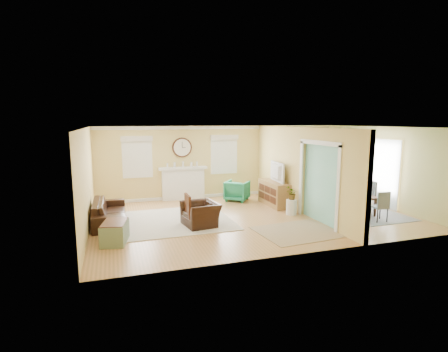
{
  "coord_description": "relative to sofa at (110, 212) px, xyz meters",
  "views": [
    {
      "loc": [
        -3.84,
        -9.2,
        2.78
      ],
      "look_at": [
        -0.8,
        0.3,
        1.2
      ],
      "focal_mm": 28.0,
      "sensor_mm": 36.0,
      "label": 1
    }
  ],
  "objects": [
    {
      "name": "french_doors",
      "position": [
        8.45,
        -0.62,
        0.78
      ],
      "size": [
        0.06,
        1.7,
        2.2
      ],
      "color": "white",
      "rests_on": "ground"
    },
    {
      "name": "potted_plant",
      "position": [
        5.18,
        -0.75,
        0.33
      ],
      "size": [
        0.46,
        0.44,
        0.39
      ],
      "primitive_type": "imported",
      "rotation": [
        0.0,
        0.0,
        3.71
      ],
      "color": "#337F33",
      "rests_on": "garden_stool"
    },
    {
      "name": "eames_chair",
      "position": [
        2.32,
        -1.01,
        0.0
      ],
      "size": [
        0.99,
        1.09,
        0.63
      ],
      "primitive_type": "imported",
      "rotation": [
        0.0,
        0.0,
        -1.42
      ],
      "color": "black",
      "rests_on": "floor"
    },
    {
      "name": "garden_stool",
      "position": [
        5.18,
        -0.75,
        -0.09
      ],
      "size": [
        0.31,
        0.31,
        0.45
      ],
      "primitive_type": "cylinder",
      "color": "white",
      "rests_on": "floor"
    },
    {
      "name": "sofa",
      "position": [
        0.0,
        0.0,
        0.0
      ],
      "size": [
        0.87,
        2.17,
        0.63
      ],
      "primitive_type": "imported",
      "rotation": [
        0.0,
        0.0,
        1.56
      ],
      "color": "black",
      "rests_on": "floor"
    },
    {
      "name": "green_chair",
      "position": [
        4.26,
        1.49,
        0.04
      ],
      "size": [
        1.07,
        1.07,
        0.7
      ],
      "primitive_type": "imported",
      "rotation": [
        0.0,
        0.0,
        2.46
      ],
      "color": "#116838",
      "rests_on": "floor"
    },
    {
      "name": "rug_grey",
      "position": [
        7.1,
        -0.96,
        -0.31
      ],
      "size": [
        2.48,
        3.1,
        0.01
      ],
      "primitive_type": "cube",
      "color": "slate",
      "rests_on": "floor"
    },
    {
      "name": "dining_chair_e",
      "position": [
        7.66,
        -1.03,
        0.23
      ],
      "size": [
        0.47,
        0.47,
        0.92
      ],
      "color": "slate",
      "rests_on": "floor"
    },
    {
      "name": "wall_front",
      "position": [
        4.0,
        -3.62,
        0.98
      ],
      "size": [
        9.0,
        0.02,
        2.6
      ],
      "primitive_type": "cube",
      "color": "#E1C36C",
      "rests_on": "ground"
    },
    {
      "name": "dining_chair_s",
      "position": [
        7.17,
        -2.12,
        0.19
      ],
      "size": [
        0.41,
        0.41,
        0.86
      ],
      "color": "slate",
      "rests_on": "floor"
    },
    {
      "name": "wall_back",
      "position": [
        4.0,
        2.38,
        0.98
      ],
      "size": [
        9.0,
        0.02,
        2.6
      ],
      "primitive_type": "cube",
      "color": "#E1C36C",
      "rests_on": "ground"
    },
    {
      "name": "fireplace",
      "position": [
        2.5,
        2.26,
        0.28
      ],
      "size": [
        1.7,
        0.3,
        1.17
      ],
      "color": "white",
      "rests_on": "ground"
    },
    {
      "name": "dining_chair_w",
      "position": [
        6.5,
        -0.99,
        0.26
      ],
      "size": [
        0.47,
        0.47,
        0.98
      ],
      "color": "white",
      "rests_on": "floor"
    },
    {
      "name": "wall_left",
      "position": [
        -0.5,
        -0.62,
        0.98
      ],
      "size": [
        0.02,
        6.0,
        2.6
      ],
      "primitive_type": "cube",
      "color": "#E1C36C",
      "rests_on": "ground"
    },
    {
      "name": "wall_clock",
      "position": [
        2.5,
        2.35,
        1.53
      ],
      "size": [
        0.7,
        0.07,
        0.7
      ],
      "color": "#441F11",
      "rests_on": "wall_back"
    },
    {
      "name": "credenza",
      "position": [
        5.2,
        0.48,
        0.08
      ],
      "size": [
        0.51,
        1.5,
        0.8
      ],
      "color": "olive",
      "rests_on": "floor"
    },
    {
      "name": "pendant",
      "position": [
        7.0,
        -0.62,
        1.89
      ],
      "size": [
        0.3,
        0.3,
        0.55
      ],
      "color": "gold",
      "rests_on": "ceiling"
    },
    {
      "name": "wall_right",
      "position": [
        8.5,
        -0.62,
        0.98
      ],
      "size": [
        0.02,
        6.0,
        2.6
      ],
      "primitive_type": "cube",
      "color": "#E1C36C",
      "rests_on": "ground"
    },
    {
      "name": "dining_chair_n",
      "position": [
        7.19,
        0.13,
        0.23
      ],
      "size": [
        0.42,
        0.42,
        0.92
      ],
      "color": "slate",
      "rests_on": "floor"
    },
    {
      "name": "rug_jute",
      "position": [
        4.53,
        -2.29,
        -0.31
      ],
      "size": [
        2.11,
        1.78,
        0.01
      ],
      "primitive_type": "cube",
      "rotation": [
        0.0,
        0.0,
        0.08
      ],
      "color": "tan",
      "rests_on": "floor"
    },
    {
      "name": "partition",
      "position": [
        5.51,
        -0.34,
        1.04
      ],
      "size": [
        0.17,
        6.0,
        2.6
      ],
      "color": "#E1C36C",
      "rests_on": "ground"
    },
    {
      "name": "trunk",
      "position": [
        0.12,
        -1.69,
        -0.07
      ],
      "size": [
        0.69,
        0.94,
        0.5
      ],
      "color": "gray",
      "rests_on": "floor"
    },
    {
      "name": "window_right",
      "position": [
        4.05,
        2.33,
        1.34
      ],
      "size": [
        1.05,
        0.13,
        1.42
      ],
      "color": "white",
      "rests_on": "wall_back"
    },
    {
      "name": "rug_cream",
      "position": [
        1.63,
        -0.36,
        -0.31
      ],
      "size": [
        3.33,
        2.9,
        0.02
      ],
      "primitive_type": "cube",
      "rotation": [
        0.0,
        0.0,
        0.02
      ],
      "color": "beige",
      "rests_on": "floor"
    },
    {
      "name": "dining_table",
      "position": [
        7.1,
        -0.96,
        -0.02
      ],
      "size": [
        1.08,
        1.74,
        0.58
      ],
      "primitive_type": "imported",
      "rotation": [
        0.0,
        0.0,
        1.47
      ],
      "color": "#441F11",
      "rests_on": "floor"
    },
    {
      "name": "tv",
      "position": [
        5.18,
        0.48,
        0.81
      ],
      "size": [
        0.25,
        1.13,
        0.64
      ],
      "primitive_type": "imported",
      "rotation": [
        0.0,
        0.0,
        1.48
      ],
      "color": "black",
      "rests_on": "credenza"
    },
    {
      "name": "ceiling",
      "position": [
        4.0,
        -0.62,
        2.28
      ],
      "size": [
        9.0,
        6.0,
        0.02
      ],
      "primitive_type": "cube",
      "color": "white",
      "rests_on": "wall_back"
    },
    {
      "name": "window_left",
      "position": [
        0.95,
        2.33,
        1.34
      ],
      "size": [
        1.05,
        0.13,
        1.42
      ],
      "color": "white",
      "rests_on": "wall_back"
    },
    {
      "name": "floor",
      "position": [
        4.0,
        -0.62,
        -0.32
      ],
      "size": [
        9.0,
        9.0,
        0.0
      ],
      "primitive_type": "plane",
      "color": "#A1733D",
      "rests_on": "ground"
    }
  ]
}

